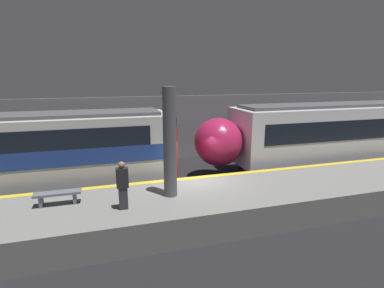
% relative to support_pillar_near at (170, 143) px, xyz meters
% --- Properties ---
extents(ground_plane, '(120.00, 120.00, 0.00)m').
position_rel_support_pillar_near_xyz_m(ground_plane, '(1.47, 1.70, -3.00)').
color(ground_plane, black).
extents(platform, '(40.00, 3.61, 1.06)m').
position_rel_support_pillar_near_xyz_m(platform, '(1.47, -0.10, -2.48)').
color(platform, slate).
rests_on(platform, ground).
extents(station_rear_barrier, '(50.00, 0.15, 4.06)m').
position_rel_support_pillar_near_xyz_m(station_rear_barrier, '(1.47, 8.47, -0.98)').
color(station_rear_barrier, gray).
rests_on(station_rear_barrier, ground).
extents(support_pillar_near, '(0.47, 0.47, 3.91)m').
position_rel_support_pillar_near_xyz_m(support_pillar_near, '(0.00, 0.00, 0.00)').
color(support_pillar_near, '#56565B').
rests_on(support_pillar_near, platform).
extents(train_modern, '(19.58, 2.95, 3.77)m').
position_rel_support_pillar_near_xyz_m(train_modern, '(12.31, 3.85, -1.06)').
color(train_modern, black).
rests_on(train_modern, ground).
extents(person_waiting, '(0.38, 0.24, 1.61)m').
position_rel_support_pillar_near_xyz_m(person_waiting, '(-1.72, -0.67, -1.11)').
color(person_waiting, '#2D2D38').
rests_on(person_waiting, platform).
extents(platform_bench, '(1.50, 0.40, 0.45)m').
position_rel_support_pillar_near_xyz_m(platform_bench, '(-3.82, 0.30, -1.62)').
color(platform_bench, slate).
rests_on(platform_bench, platform).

